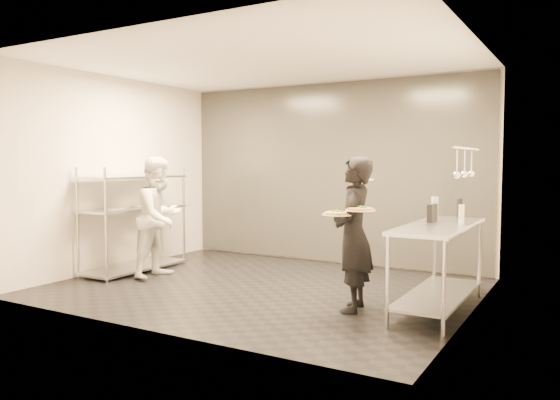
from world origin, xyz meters
The scene contains 13 objects.
room_shell centered at (0.00, 1.18, 1.40)m, with size 5.00×4.00×2.80m.
pass_rack centered at (-2.15, 0.00, 0.77)m, with size 0.60×1.60×1.50m.
prep_counter centered at (2.18, 0.00, 0.63)m, with size 0.60×1.80×0.92m.
utensil_rail centered at (2.43, 0.00, 1.55)m, with size 0.07×1.20×0.31m.
waiter centered at (1.40, -0.41, 0.81)m, with size 0.59×0.39×1.62m, color black.
chef centered at (-1.55, -0.13, 0.82)m, with size 0.79×0.62×1.63m, color white.
pizza_plate_near centered at (1.32, -0.65, 1.04)m, with size 0.32×0.32×0.05m.
pizza_plate_far centered at (1.55, -0.61, 1.09)m, with size 0.30×0.30×0.05m.
salad_plate centered at (1.34, -0.09, 1.39)m, with size 0.30×0.30×0.07m.
pos_monitor centered at (2.06, 0.18, 1.02)m, with size 0.05×0.27×0.19m, color black.
bottle_green centered at (2.05, 0.33, 1.05)m, with size 0.07×0.07×0.27m, color #95A194.
bottle_clear centered at (2.34, 0.29, 1.02)m, with size 0.06×0.06×0.19m, color #95A194.
bottle_dark centered at (2.22, 0.80, 1.03)m, with size 0.06×0.06×0.22m, color black.
Camera 1 is at (3.56, -5.70, 1.57)m, focal length 35.00 mm.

